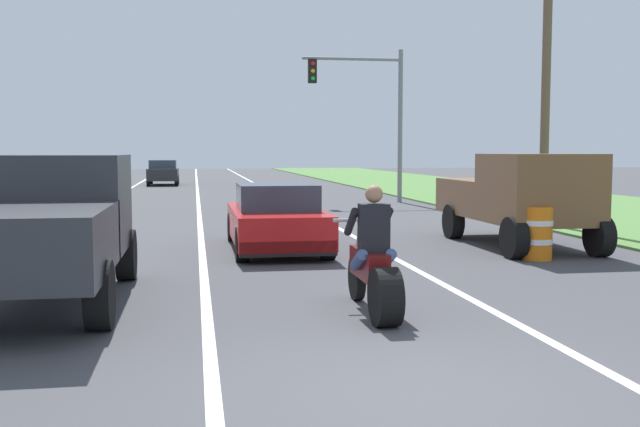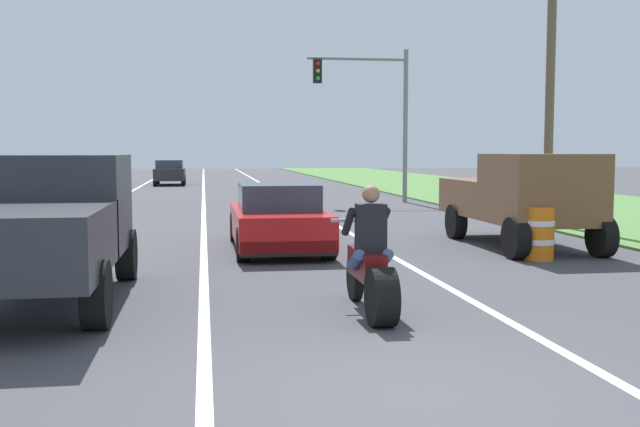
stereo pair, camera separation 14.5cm
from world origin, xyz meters
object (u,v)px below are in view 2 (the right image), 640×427
at_px(pickup_truck_left_lane_dark_grey, 45,221).
at_px(distant_car_far_ahead, 170,172).
at_px(sports_car_red, 278,220).
at_px(traffic_light_mast_near, 376,102).
at_px(motorcycle_with_rider, 371,268).
at_px(pickup_truck_right_shoulder_brown, 521,195).
at_px(construction_barrel_nearest, 539,233).

distance_m(pickup_truck_left_lane_dark_grey, distant_car_far_ahead, 35.20).
height_order(sports_car_red, traffic_light_mast_near, traffic_light_mast_near).
relative_size(motorcycle_with_rider, pickup_truck_left_lane_dark_grey, 0.46).
bearing_deg(traffic_light_mast_near, motorcycle_with_rider, -103.39).
bearing_deg(traffic_light_mast_near, distant_car_far_ahead, 117.27).
bearing_deg(traffic_light_mast_near, pickup_truck_right_shoulder_brown, -90.20).
distance_m(motorcycle_with_rider, construction_barrel_nearest, 5.83).
bearing_deg(pickup_truck_left_lane_dark_grey, motorcycle_with_rider, -18.62).
xyz_separation_m(pickup_truck_right_shoulder_brown, traffic_light_mast_near, (0.05, 13.70, 2.85)).
bearing_deg(construction_barrel_nearest, distant_car_far_ahead, 104.14).
xyz_separation_m(pickup_truck_left_lane_dark_grey, pickup_truck_right_shoulder_brown, (8.76, 4.58, 0.00)).
xyz_separation_m(pickup_truck_left_lane_dark_grey, distant_car_far_ahead, (0.09, 35.19, -0.33)).
height_order(sports_car_red, distant_car_far_ahead, distant_car_far_ahead).
xyz_separation_m(pickup_truck_left_lane_dark_grey, traffic_light_mast_near, (8.81, 18.28, 2.85)).
bearing_deg(distant_car_far_ahead, traffic_light_mast_near, -62.73).
distance_m(sports_car_red, construction_barrel_nearest, 5.16).
height_order(traffic_light_mast_near, construction_barrel_nearest, traffic_light_mast_near).
distance_m(sports_car_red, distant_car_far_ahead, 30.52).
distance_m(pickup_truck_right_shoulder_brown, distant_car_far_ahead, 31.82).
height_order(motorcycle_with_rider, pickup_truck_left_lane_dark_grey, pickup_truck_left_lane_dark_grey).
bearing_deg(motorcycle_with_rider, traffic_light_mast_near, 76.61).
bearing_deg(pickup_truck_right_shoulder_brown, traffic_light_mast_near, 89.80).
distance_m(sports_car_red, pickup_truck_right_shoulder_brown, 5.19).
height_order(pickup_truck_left_lane_dark_grey, traffic_light_mast_near, traffic_light_mast_near).
bearing_deg(distant_car_far_ahead, pickup_truck_left_lane_dark_grey, -90.14).
relative_size(traffic_light_mast_near, distant_car_far_ahead, 1.50).
xyz_separation_m(motorcycle_with_rider, construction_barrel_nearest, (4.15, 4.09, -0.09)).
xyz_separation_m(pickup_truck_left_lane_dark_grey, construction_barrel_nearest, (8.28, 2.70, -0.60)).
bearing_deg(motorcycle_with_rider, distant_car_far_ahead, 96.29).
height_order(motorcycle_with_rider, distant_car_far_ahead, motorcycle_with_rider).
bearing_deg(motorcycle_with_rider, pickup_truck_right_shoulder_brown, 52.18).
relative_size(pickup_truck_right_shoulder_brown, distant_car_far_ahead, 1.20).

